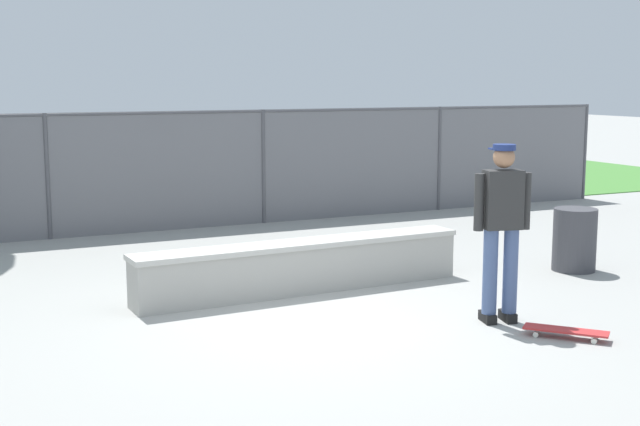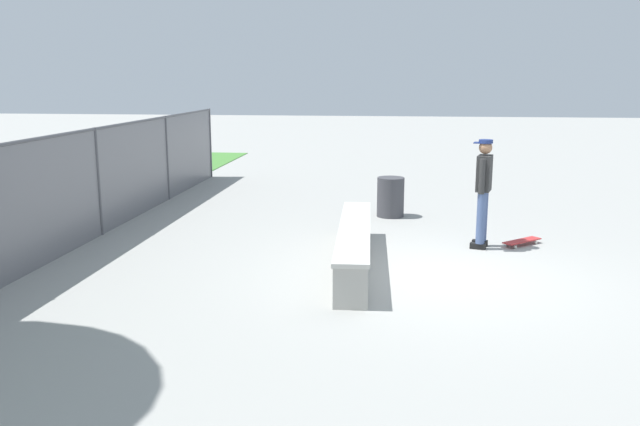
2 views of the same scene
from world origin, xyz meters
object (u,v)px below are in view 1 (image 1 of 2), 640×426
object	(u,v)px
skateboarder	(502,224)
car_blue	(168,150)
skateboard	(566,331)
concrete_ledge	(302,266)
trash_bin	(574,240)
car_white	(39,154)
car_red	(273,146)

from	to	relation	value
skateboarder	car_blue	world-z (taller)	skateboarder
skateboard	car_blue	xyz separation A→B (m)	(-0.17, 13.59, 0.77)
skateboarder	skateboard	distance (m)	1.23
concrete_ledge	trash_bin	distance (m)	3.72
skateboard	concrete_ledge	bearing A→B (deg)	118.85
concrete_ledge	skateboarder	size ratio (longest dim) A/B	2.24
skateboarder	skateboard	size ratio (longest dim) A/B	2.51
skateboard	car_white	size ratio (longest dim) A/B	0.17
car_blue	car_red	bearing A→B (deg)	-0.53
concrete_ledge	trash_bin	bearing A→B (deg)	-7.77
skateboarder	trash_bin	distance (m)	2.92
concrete_ledge	skateboard	world-z (taller)	concrete_ledge
concrete_ledge	skateboarder	world-z (taller)	skateboarder
skateboarder	car_blue	distance (m)	12.86
car_white	car_blue	size ratio (longest dim) A/B	1.00
car_white	car_red	world-z (taller)	same
concrete_ledge	trash_bin	xyz separation A→B (m)	(3.68, -0.50, 0.11)
skateboard	car_blue	distance (m)	13.62
car_red	trash_bin	size ratio (longest dim) A/B	5.19
concrete_ledge	car_blue	xyz separation A→B (m)	(1.37, 10.79, 0.54)
concrete_ledge	skateboard	xyz separation A→B (m)	(1.54, -2.80, -0.23)
skateboarder	car_white	distance (m)	13.23
concrete_ledge	skateboard	bearing A→B (deg)	-61.15
car_blue	skateboarder	bearing A→B (deg)	-90.33
concrete_ledge	car_white	xyz separation A→B (m)	(-1.54, 10.85, 0.54)
skateboard	trash_bin	xyz separation A→B (m)	(2.14, 2.30, 0.34)
car_blue	trash_bin	bearing A→B (deg)	-78.44
skateboard	car_blue	world-z (taller)	car_blue
concrete_ledge	car_red	bearing A→B (deg)	69.41
trash_bin	concrete_ledge	bearing A→B (deg)	172.23
car_white	skateboarder	bearing A→B (deg)	-77.64
skateboard	car_red	world-z (taller)	car_red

